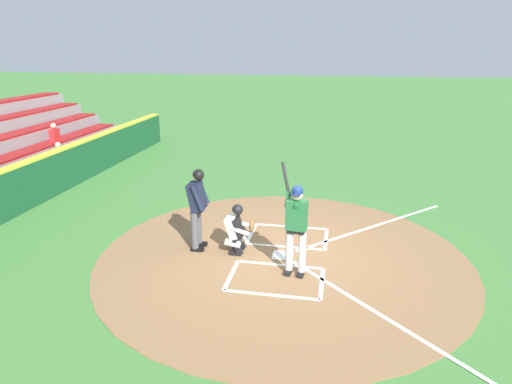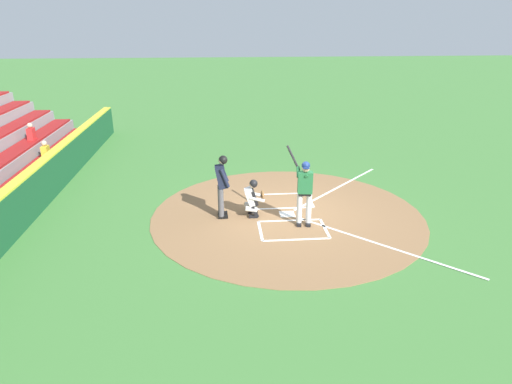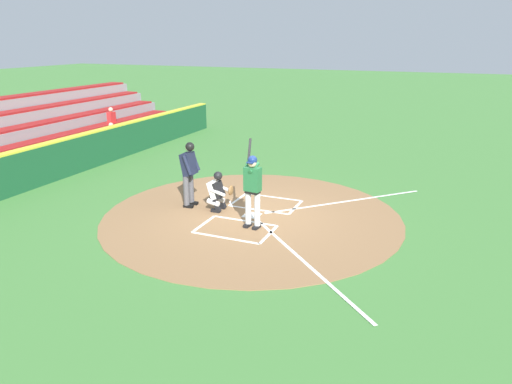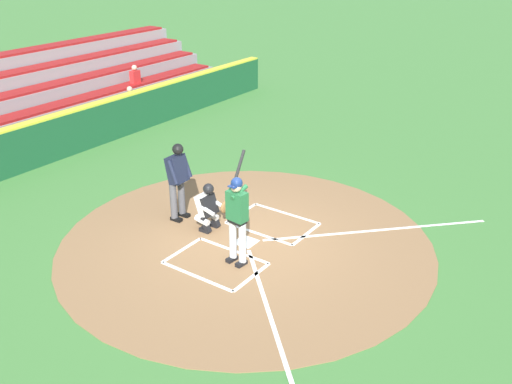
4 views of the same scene
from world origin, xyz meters
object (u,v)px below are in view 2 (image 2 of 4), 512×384
catcher (253,197)px  baseball (252,206)px  plate_umpire (222,182)px  batter (304,189)px

catcher → baseball: bearing=177.7°
plate_umpire → baseball: 1.54m
batter → catcher: size_ratio=1.88×
plate_umpire → baseball: size_ratio=25.20×
plate_umpire → batter: bearing=71.1°
catcher → plate_umpire: plate_umpire is taller
batter → catcher: bearing=-119.5°
batter → baseball: bearing=-137.2°
batter → catcher: (-0.77, -1.35, -0.51)m
catcher → plate_umpire: bearing=-90.3°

